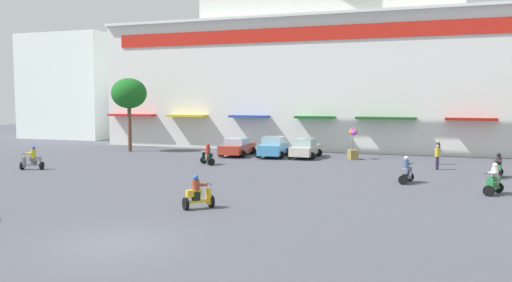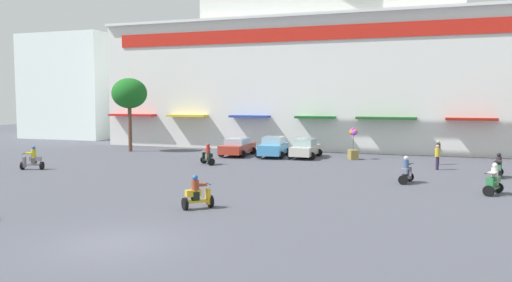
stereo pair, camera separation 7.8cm
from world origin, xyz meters
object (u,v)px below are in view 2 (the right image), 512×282
parked_car_0 (237,147)px  scooter_rider_7 (494,181)px  scooter_rider_1 (406,172)px  scooter_rider_0 (208,156)px  scooter_rider_3 (197,194)px  parked_car_2 (305,148)px  pedestrian_1 (437,155)px  parked_car_1 (274,147)px  plaza_tree_0 (129,94)px  balloon_vendor_cart (353,145)px  scooter_rider_2 (32,160)px  scooter_rider_6 (498,167)px  pedestrian_0 (438,151)px

parked_car_0 → scooter_rider_7: (17.96, -11.72, -0.08)m
parked_car_0 → scooter_rider_1: (13.78, -9.63, -0.09)m
scooter_rider_0 → scooter_rider_1: (13.72, -3.67, 0.01)m
scooter_rider_7 → scooter_rider_3: bearing=-148.0°
scooter_rider_0 → parked_car_2: bearing=48.8°
scooter_rider_1 → pedestrian_1: 6.45m
scooter_rider_3 → parked_car_1: bearing=97.9°
plaza_tree_0 → scooter_rider_0: plaza_tree_0 is taller
scooter_rider_7 → balloon_vendor_cart: bearing=125.1°
parked_car_0 → scooter_rider_0: size_ratio=2.89×
scooter_rider_1 → scooter_rider_2: 23.68m
scooter_rider_0 → scooter_rider_2: bearing=-147.9°
scooter_rider_0 → scooter_rider_7: bearing=-17.8°
plaza_tree_0 → pedestrian_1: size_ratio=3.92×
scooter_rider_3 → balloon_vendor_cart: (3.61, 19.86, 0.49)m
scooter_rider_1 → balloon_vendor_cart: 11.07m
scooter_rider_0 → scooter_rider_7: size_ratio=0.98×
parked_car_1 → scooter_rider_7: 19.06m
pedestrian_1 → scooter_rider_3: bearing=-121.3°
scooter_rider_6 → scooter_rider_2: bearing=-167.4°
scooter_rider_1 → pedestrian_0: (1.73, 9.05, 0.37)m
parked_car_2 → pedestrian_1: (9.82, -3.81, 0.19)m
parked_car_2 → scooter_rider_0: 8.45m
scooter_rider_2 → scooter_rider_3: bearing=-25.0°
parked_car_0 → scooter_rider_0: bearing=-89.5°
plaza_tree_0 → parked_car_2: size_ratio=1.55×
scooter_rider_0 → scooter_rider_2: (-9.83, -6.16, 0.02)m
parked_car_0 → parked_car_2: 5.64m
plaza_tree_0 → parked_car_2: (15.88, 0.33, -4.34)m
scooter_rider_6 → parked_car_0: bearing=163.1°
scooter_rider_7 → pedestrian_1: (-2.52, 8.32, 0.31)m
parked_car_1 → scooter_rider_0: parked_car_1 is taller
parked_car_0 → scooter_rider_6: 19.68m
parked_car_2 → pedestrian_0: bearing=-5.7°
plaza_tree_0 → parked_car_0: (10.26, -0.07, -4.37)m
parked_car_0 → pedestrian_0: size_ratio=2.53×
scooter_rider_3 → pedestrian_0: size_ratio=0.84×
pedestrian_0 → pedestrian_1: size_ratio=1.05×
scooter_rider_6 → pedestrian_1: size_ratio=0.90×
parked_car_2 → pedestrian_0: (9.89, -0.98, 0.24)m
parked_car_0 → plaza_tree_0: bearing=179.6°
scooter_rider_6 → plaza_tree_0: bearing=168.8°
pedestrian_1 → balloon_vendor_cart: size_ratio=0.68×
scooter_rider_2 → pedestrian_0: 27.79m
plaza_tree_0 → pedestrian_1: (25.70, -3.47, -4.15)m
scooter_rider_1 → pedestrian_0: pedestrian_0 is taller
parked_car_1 → scooter_rider_0: size_ratio=2.87×
scooter_rider_1 → scooter_rider_6: scooter_rider_1 is taller
scooter_rider_2 → scooter_rider_6: 29.32m
scooter_rider_1 → scooter_rider_6: bearing=37.8°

